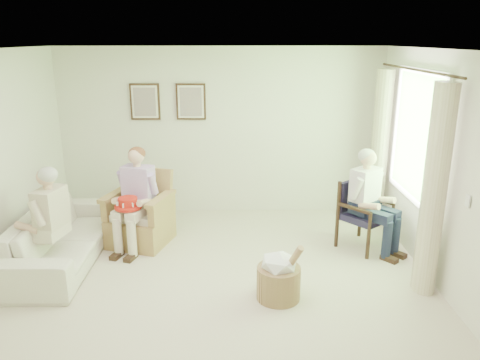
% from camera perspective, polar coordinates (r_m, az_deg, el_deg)
% --- Properties ---
extents(floor, '(5.50, 5.50, 0.00)m').
position_cam_1_polar(floor, '(5.22, -3.11, -14.41)').
color(floor, beige).
rests_on(floor, ground).
extents(back_wall, '(5.00, 0.04, 2.60)m').
position_cam_1_polar(back_wall, '(7.34, -2.34, 5.84)').
color(back_wall, silver).
rests_on(back_wall, ground).
extents(right_wall, '(0.04, 5.50, 2.60)m').
position_cam_1_polar(right_wall, '(5.19, 25.41, -0.53)').
color(right_wall, silver).
rests_on(right_wall, ground).
extents(ceiling, '(5.00, 5.50, 0.02)m').
position_cam_1_polar(ceiling, '(4.46, -3.65, 15.48)').
color(ceiling, white).
rests_on(ceiling, back_wall).
extents(window, '(0.13, 2.50, 1.63)m').
position_cam_1_polar(window, '(6.18, 20.75, 5.33)').
color(window, '#2D6B23').
rests_on(window, right_wall).
extents(curtain_left, '(0.34, 0.34, 2.30)m').
position_cam_1_polar(curtain_left, '(5.35, 22.58, -1.37)').
color(curtain_left, beige).
rests_on(curtain_left, ground).
extents(curtain_right, '(0.34, 0.34, 2.30)m').
position_cam_1_polar(curtain_right, '(7.13, 16.64, 3.57)').
color(curtain_right, beige).
rests_on(curtain_right, ground).
extents(framed_print_left, '(0.45, 0.05, 0.55)m').
position_cam_1_polar(framed_print_left, '(7.35, -11.51, 9.33)').
color(framed_print_left, '#382114').
rests_on(framed_print_left, back_wall).
extents(framed_print_right, '(0.45, 0.05, 0.55)m').
position_cam_1_polar(framed_print_right, '(7.25, -6.00, 9.47)').
color(framed_print_right, '#382114').
rests_on(framed_print_right, back_wall).
extents(wicker_armchair, '(0.77, 0.77, 0.99)m').
position_cam_1_polar(wicker_armchair, '(6.57, -12.02, -4.86)').
color(wicker_armchair, tan).
rests_on(wicker_armchair, ground).
extents(wood_armchair, '(0.58, 0.54, 0.89)m').
position_cam_1_polar(wood_armchair, '(6.50, 14.85, -3.64)').
color(wood_armchair, black).
rests_on(wood_armchair, ground).
extents(sofa, '(2.20, 0.86, 0.64)m').
position_cam_1_polar(sofa, '(6.32, -20.84, -6.48)').
color(sofa, white).
rests_on(sofa, ground).
extents(person_wicker, '(0.40, 0.62, 1.33)m').
position_cam_1_polar(person_wicker, '(6.29, -12.50, -1.45)').
color(person_wicker, beige).
rests_on(person_wicker, ground).
extents(person_dark, '(0.40, 0.63, 1.32)m').
position_cam_1_polar(person_dark, '(6.28, 15.39, -1.73)').
color(person_dark, '#191F38').
rests_on(person_dark, ground).
extents(person_sofa, '(0.42, 0.62, 1.29)m').
position_cam_1_polar(person_sofa, '(5.84, -22.48, -4.11)').
color(person_sofa, beige).
rests_on(person_sofa, ground).
extents(red_hat, '(0.34, 0.34, 0.14)m').
position_cam_1_polar(red_hat, '(6.16, -13.49, -2.85)').
color(red_hat, '#B61D12').
rests_on(red_hat, person_wicker).
extents(hatbox, '(0.62, 0.62, 0.69)m').
position_cam_1_polar(hatbox, '(5.13, 4.76, -11.54)').
color(hatbox, tan).
rests_on(hatbox, ground).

